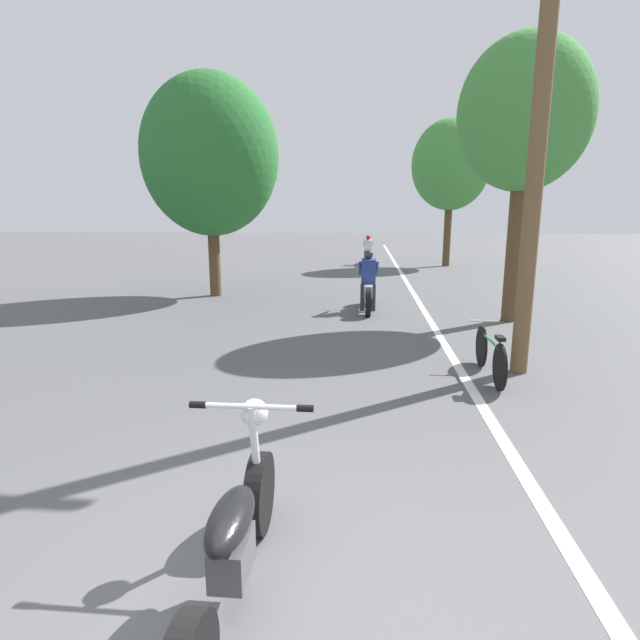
# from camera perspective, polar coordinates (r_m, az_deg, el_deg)

# --- Properties ---
(ground_plane) EXTENTS (120.00, 120.00, 0.00)m
(ground_plane) POSITION_cam_1_polar(r_m,az_deg,el_deg) (3.40, -5.66, -30.19)
(ground_plane) COLOR #515154
(lane_stripe_edge) EXTENTS (0.14, 48.00, 0.01)m
(lane_stripe_edge) POSITION_cam_1_polar(r_m,az_deg,el_deg) (14.73, 10.71, 2.88)
(lane_stripe_edge) COLOR white
(lane_stripe_edge) RESTS_ON ground
(utility_pole) EXTENTS (1.10, 0.24, 6.54)m
(utility_pole) POSITION_cam_1_polar(r_m,az_deg,el_deg) (7.71, 23.73, 19.08)
(utility_pole) COLOR brown
(utility_pole) RESTS_ON ground
(roadside_tree_right_near) EXTENTS (2.67, 2.40, 5.80)m
(roadside_tree_right_near) POSITION_cam_1_polar(r_m,az_deg,el_deg) (11.60, 22.34, 20.78)
(roadside_tree_right_near) COLOR #513A23
(roadside_tree_right_near) RESTS_ON ground
(roadside_tree_right_far) EXTENTS (3.38, 3.04, 6.34)m
(roadside_tree_right_far) POSITION_cam_1_polar(r_m,az_deg,el_deg) (23.31, 14.73, 16.75)
(roadside_tree_right_far) COLOR #513A23
(roadside_tree_right_far) RESTS_ON ground
(roadside_tree_left) EXTENTS (3.74, 3.36, 5.99)m
(roadside_tree_left) POSITION_cam_1_polar(r_m,az_deg,el_deg) (14.53, -12.46, 17.82)
(roadside_tree_left) COLOR #513A23
(roadside_tree_left) RESTS_ON ground
(motorcycle_foreground) EXTENTS (0.83, 2.11, 1.06)m
(motorcycle_foreground) POSITION_cam_1_polar(r_m,az_deg,el_deg) (3.23, -9.81, -23.63)
(motorcycle_foreground) COLOR black
(motorcycle_foreground) RESTS_ON ground
(motorcycle_rider_lead) EXTENTS (0.50, 2.11, 1.46)m
(motorcycle_rider_lead) POSITION_cam_1_polar(r_m,az_deg,el_deg) (12.05, 5.53, 3.64)
(motorcycle_rider_lead) COLOR black
(motorcycle_rider_lead) RESTS_ON ground
(motorcycle_rider_far) EXTENTS (0.50, 2.16, 1.34)m
(motorcycle_rider_far) POSITION_cam_1_polar(r_m,az_deg,el_deg) (23.26, 5.51, 7.57)
(motorcycle_rider_far) COLOR black
(motorcycle_rider_far) RESTS_ON ground
(bicycle_parked) EXTENTS (0.44, 1.69, 0.73)m
(bicycle_parked) POSITION_cam_1_polar(r_m,az_deg,el_deg) (7.47, 18.88, -3.73)
(bicycle_parked) COLOR black
(bicycle_parked) RESTS_ON ground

